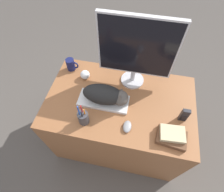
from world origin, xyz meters
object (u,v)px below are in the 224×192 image
at_px(cat, 106,95).
at_px(baseball, 85,75).
at_px(computer_mouse, 127,127).
at_px(book_stack, 172,136).
at_px(pen_cup, 83,117).
at_px(coffee_mug, 71,64).
at_px(phone, 184,115).
at_px(keyboard, 104,101).
at_px(monitor, 137,50).

xyz_separation_m(cat, baseball, (-0.23, 0.20, -0.06)).
xyz_separation_m(computer_mouse, book_stack, (0.30, -0.01, 0.02)).
bearing_deg(pen_cup, computer_mouse, 2.74).
height_order(cat, book_stack, cat).
xyz_separation_m(coffee_mug, phone, (0.93, -0.31, 0.01)).
bearing_deg(coffee_mug, computer_mouse, -38.84).
bearing_deg(phone, keyboard, 177.03).
height_order(keyboard, phone, phone).
distance_m(monitor, computer_mouse, 0.53).
bearing_deg(computer_mouse, coffee_mug, 141.16).
bearing_deg(book_stack, monitor, 126.27).
bearing_deg(pen_cup, coffee_mug, 118.65).
height_order(keyboard, baseball, baseball).
distance_m(monitor, phone, 0.55).
height_order(baseball, book_stack, baseball).
bearing_deg(cat, baseball, 138.53).
relative_size(keyboard, phone, 3.10).
bearing_deg(computer_mouse, phone, 21.14).
relative_size(monitor, pen_cup, 2.84).
height_order(keyboard, pen_cup, pen_cup).
relative_size(cat, book_stack, 1.63).
bearing_deg(baseball, monitor, 7.22).
distance_m(keyboard, phone, 0.58).
bearing_deg(keyboard, book_stack, -20.36).
height_order(keyboard, coffee_mug, coffee_mug).
bearing_deg(book_stack, keyboard, 159.64).
bearing_deg(computer_mouse, keyboard, 140.40).
relative_size(cat, monitor, 0.58).
bearing_deg(book_stack, pen_cup, 179.98).
relative_size(cat, phone, 2.73).
relative_size(keyboard, cat, 1.14).
xyz_separation_m(keyboard, cat, (0.03, 0.00, 0.09)).
bearing_deg(phone, baseball, 163.48).
bearing_deg(book_stack, cat, 158.67).
bearing_deg(pen_cup, monitor, 57.52).
xyz_separation_m(keyboard, monitor, (0.18, 0.25, 0.31)).
distance_m(coffee_mug, baseball, 0.16).
height_order(cat, monitor, monitor).
relative_size(computer_mouse, baseball, 1.20).
relative_size(baseball, phone, 0.62).
xyz_separation_m(keyboard, computer_mouse, (0.21, -0.17, 0.00)).
relative_size(monitor, baseball, 7.54).
xyz_separation_m(pen_cup, phone, (0.68, 0.16, 0.00)).
height_order(monitor, phone, monitor).
height_order(baseball, phone, phone).
relative_size(keyboard, computer_mouse, 4.17).
distance_m(keyboard, book_stack, 0.54).
relative_size(cat, baseball, 4.40).
distance_m(keyboard, pen_cup, 0.22).
bearing_deg(book_stack, phone, 65.19).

